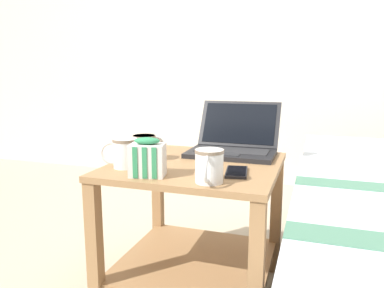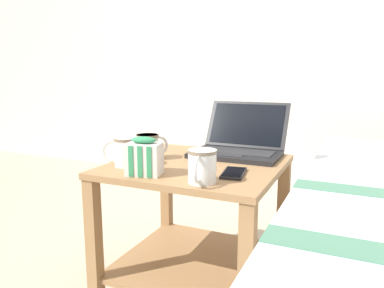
{
  "view_description": "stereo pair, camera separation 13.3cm",
  "coord_description": "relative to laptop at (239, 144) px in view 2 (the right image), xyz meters",
  "views": [
    {
      "loc": [
        0.42,
        -1.28,
        0.85
      ],
      "look_at": [
        0.0,
        -0.04,
        0.6
      ],
      "focal_mm": 35.0,
      "sensor_mm": 36.0,
      "label": 1
    },
    {
      "loc": [
        0.54,
        -1.23,
        0.85
      ],
      "look_at": [
        0.0,
        -0.04,
        0.6
      ],
      "focal_mm": 35.0,
      "sensor_mm": 36.0,
      "label": 2
    }
  ],
  "objects": [
    {
      "name": "mug_front_right",
      "position": [
        -0.31,
        -0.36,
        0.01
      ],
      "size": [
        0.13,
        0.09,
        0.1
      ],
      "color": "white",
      "rests_on": "bedside_table"
    },
    {
      "name": "mug_front_left",
      "position": [
        0.02,
        -0.44,
        0.01
      ],
      "size": [
        0.09,
        0.13,
        0.1
      ],
      "color": "white",
      "rests_on": "bedside_table"
    },
    {
      "name": "back_wall",
      "position": [
        -0.1,
        1.41,
        0.68
      ],
      "size": [
        8.0,
        0.05,
        2.5
      ],
      "color": "beige",
      "rests_on": "ground_plane"
    },
    {
      "name": "mug_mid_center",
      "position": [
        -0.29,
        -0.23,
        0.01
      ],
      "size": [
        0.1,
        0.11,
        0.1
      ],
      "color": "white",
      "rests_on": "bedside_table"
    },
    {
      "name": "laptop",
      "position": [
        0.0,
        0.0,
        0.0
      ],
      "size": [
        0.35,
        0.32,
        0.2
      ],
      "color": "black",
      "rests_on": "bedside_table"
    },
    {
      "name": "snack_bag",
      "position": [
        -0.19,
        -0.43,
        0.02
      ],
      "size": [
        0.12,
        0.1,
        0.13
      ],
      "color": "silver",
      "rests_on": "bedside_table"
    },
    {
      "name": "cell_phone",
      "position": [
        0.08,
        -0.31,
        -0.04
      ],
      "size": [
        0.09,
        0.15,
        0.01
      ],
      "color": "black",
      "rests_on": "bedside_table"
    },
    {
      "name": "bedside_table",
      "position": [
        -0.1,
        -0.21,
        -0.23
      ],
      "size": [
        0.6,
        0.59,
        0.52
      ],
      "color": "#997047",
      "rests_on": "ground_plane"
    }
  ]
}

